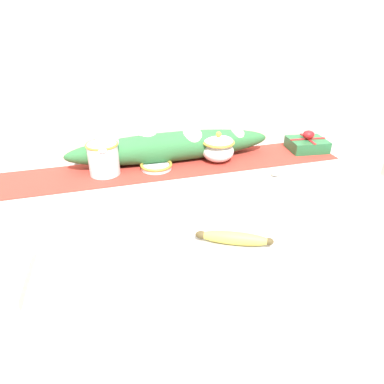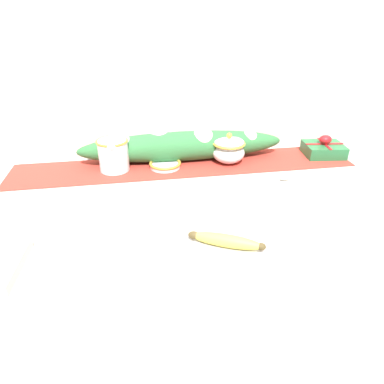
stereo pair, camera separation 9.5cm
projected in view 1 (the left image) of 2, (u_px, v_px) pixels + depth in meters
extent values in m
plane|color=gray|center=(194.00, 383.00, 1.44)|extent=(12.00, 12.00, 0.00)
cube|color=#B7B2AD|center=(194.00, 307.00, 1.23)|extent=(1.31, 0.71, 0.89)
cube|color=silver|center=(164.00, 71.00, 1.19)|extent=(2.11, 0.04, 2.40)
cube|color=#B23328|center=(175.00, 166.00, 1.22)|extent=(1.21, 0.21, 0.00)
cylinder|color=white|center=(104.00, 159.00, 1.14)|extent=(0.10, 0.10, 0.11)
torus|color=#B79333|center=(102.00, 144.00, 1.11)|extent=(0.11, 0.11, 0.01)
torus|color=white|center=(102.00, 150.00, 1.18)|extent=(0.06, 0.01, 0.06)
ellipsoid|color=white|center=(103.00, 150.00, 1.07)|extent=(0.03, 0.02, 0.02)
ellipsoid|color=white|center=(218.00, 151.00, 1.24)|extent=(0.11, 0.11, 0.07)
torus|color=#B79333|center=(218.00, 142.00, 1.22)|extent=(0.12, 0.12, 0.01)
ellipsoid|color=white|center=(218.00, 140.00, 1.22)|extent=(0.11, 0.11, 0.03)
sphere|color=#B79333|center=(219.00, 134.00, 1.21)|extent=(0.02, 0.02, 0.02)
cylinder|color=white|center=(156.00, 167.00, 1.20)|extent=(0.11, 0.11, 0.01)
torus|color=#B79333|center=(156.00, 165.00, 1.19)|extent=(0.11, 0.11, 0.01)
ellipsoid|color=#DBCC4C|center=(235.00, 238.00, 0.81)|extent=(0.17, 0.10, 0.03)
ellipsoid|color=brown|center=(201.00, 235.00, 0.83)|extent=(0.03, 0.03, 0.02)
ellipsoid|color=brown|center=(269.00, 242.00, 0.80)|extent=(0.03, 0.03, 0.02)
cube|color=#A89E89|center=(252.00, 181.00, 1.12)|extent=(0.15, 0.03, 0.00)
ellipsoid|color=#A89E89|center=(276.00, 174.00, 1.15)|extent=(0.04, 0.03, 0.01)
cube|color=#236638|center=(307.00, 145.00, 1.34)|extent=(0.15, 0.13, 0.04)
cube|color=red|center=(308.00, 139.00, 1.33)|extent=(0.14, 0.03, 0.00)
cube|color=red|center=(308.00, 139.00, 1.33)|extent=(0.02, 0.12, 0.00)
ellipsoid|color=red|center=(309.00, 135.00, 1.33)|extent=(0.05, 0.04, 0.03)
ellipsoid|color=#2D6B38|center=(172.00, 147.00, 1.24)|extent=(0.75, 0.12, 0.11)
sphere|color=silver|center=(108.00, 145.00, 1.16)|extent=(0.08, 0.08, 0.08)
sphere|color=silver|center=(148.00, 140.00, 1.22)|extent=(0.07, 0.07, 0.07)
sphere|color=silver|center=(192.00, 138.00, 1.23)|extent=(0.08, 0.08, 0.08)
sphere|color=silver|center=(237.00, 136.00, 1.29)|extent=(0.06, 0.06, 0.06)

